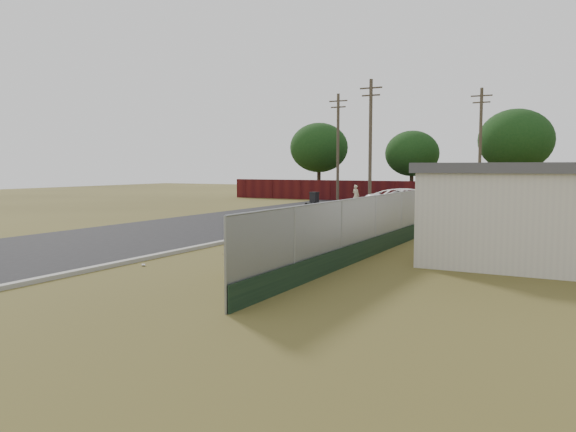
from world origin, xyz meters
The scene contains 12 objects.
ground centered at (0.00, 0.00, 0.00)m, with size 120.00×120.00×0.00m, color brown.
street centered at (-6.76, 8.05, 0.02)m, with size 15.10×60.00×0.12m.
chainlink_fence centered at (3.12, 1.03, 0.80)m, with size 0.10×27.06×2.02m.
privacy_fence centered at (-6.00, 25.00, 0.90)m, with size 30.00×0.12×1.80m, color #420E0E.
utility_poles centered at (-3.67, 20.67, 4.69)m, with size 12.60×8.24×9.00m.
horizon_trees centered at (0.84, 23.56, 4.63)m, with size 33.32×31.94×7.78m.
fire_hydrant centered at (1.14, -8.70, 0.42)m, with size 0.41×0.42×0.89m.
mailbox centered at (-2.40, 2.92, 1.01)m, with size 0.28×0.56×1.28m.
pickup_truck centered at (-0.37, 12.88, 0.82)m, with size 2.73×5.91×1.64m, color white.
pedestrian centered at (-6.11, 18.79, 0.81)m, with size 0.59×0.39×1.63m, color beige.
trash_bin centered at (-10.17, 19.94, 0.49)m, with size 0.70×0.76×0.95m.
scattered_litter centered at (0.37, -1.82, 0.04)m, with size 4.44×13.60×0.07m.
Camera 1 is at (9.48, -21.23, 2.98)m, focal length 35.00 mm.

